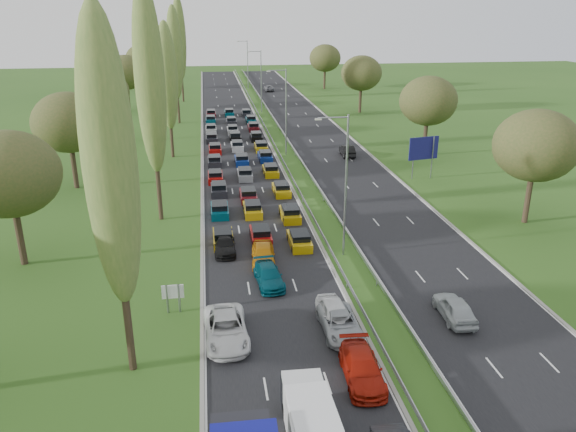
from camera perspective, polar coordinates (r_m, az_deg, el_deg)
ground at (r=82.89m, az=-0.39°, el=6.59°), size 260.00×260.00×0.00m
near_carriageway at (r=84.70m, az=-5.19°, el=6.81°), size 10.50×215.00×0.04m
far_carriageway at (r=86.43m, az=3.85°, el=7.12°), size 10.50×215.00×0.04m
central_reservation at (r=85.17m, az=-0.63°, el=7.35°), size 2.36×215.00×0.32m
lamp_columns at (r=79.71m, az=-0.20°, el=10.44°), size 0.18×140.18×12.00m
poplar_row at (r=68.48m, az=-12.77°, el=13.70°), size 2.80×127.80×22.44m
woodland_left at (r=65.40m, az=-22.05°, el=8.23°), size 8.00×166.00×11.10m
woodland_right at (r=74.06m, az=16.45°, el=10.16°), size 8.00×153.00×11.10m
traffic_queue_fill at (r=79.93m, az=-5.00°, el=6.31°), size 9.11×68.66×0.80m
near_car_2 at (r=36.35m, az=-6.30°, el=-11.33°), size 2.89×5.87×1.60m
near_car_3 at (r=48.69m, az=-6.45°, el=-2.92°), size 1.83×4.49×1.30m
near_car_7 at (r=42.95m, az=-1.96°, el=-6.09°), size 2.27×4.84×1.36m
near_car_8 at (r=46.26m, az=-2.54°, el=-3.90°), size 2.24×4.85×1.61m
near_car_10 at (r=37.03m, az=5.32°, el=-10.82°), size 2.32×5.02×1.39m
near_car_11 at (r=33.06m, az=7.53°, el=-15.10°), size 2.36×5.23×1.49m
near_car_12 at (r=37.81m, az=4.79°, el=-9.91°), size 2.11×4.78×1.60m
far_car_0 at (r=40.05m, az=16.59°, el=-8.94°), size 2.03×4.65×1.56m
far_car_1 at (r=80.39m, az=6.04°, el=6.62°), size 1.94×4.83×1.56m
far_car_2 at (r=144.77m, az=-1.95°, el=12.86°), size 2.42×5.10×1.41m
white_van_front at (r=29.23m, az=1.93°, el=-19.61°), size 2.05×5.24×2.10m
info_sign at (r=39.66m, az=-11.61°, el=-7.83°), size 1.50×0.16×2.10m
direction_sign at (r=70.56m, az=13.61°, el=6.52°), size 3.94×0.90×5.20m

